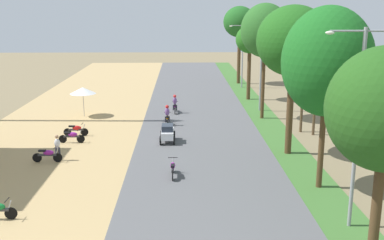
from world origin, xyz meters
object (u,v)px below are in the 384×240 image
at_px(vendor_umbrella, 83,91).
at_px(motorbike_ahead_fourth, 175,104).
at_px(utility_pole_near, 317,73).
at_px(pedestrian_on_shoulder, 57,146).
at_px(parked_motorbike_second, 48,154).
at_px(streetlamp_mid, 261,61).
at_px(car_hatchback_white, 167,133).
at_px(streetlamp_far, 243,51).
at_px(motorbike_ahead_third, 167,116).
at_px(streetlamp_near, 358,117).
at_px(utility_pole_far, 304,74).
at_px(median_tree_fourth, 265,31).
at_px(parked_motorbike_third, 72,136).
at_px(median_tree_fifth, 250,40).
at_px(motorbike_ahead_second, 173,168).
at_px(median_tree_third, 293,42).
at_px(parked_motorbike_fourth, 76,129).
at_px(median_tree_second, 327,62).
at_px(median_tree_sixth, 240,22).

height_order(vendor_umbrella, motorbike_ahead_fourth, vendor_umbrella).
relative_size(vendor_umbrella, utility_pole_near, 0.28).
distance_m(pedestrian_on_shoulder, motorbike_ahead_fourth, 14.77).
height_order(parked_motorbike_second, streetlamp_mid, streetlamp_mid).
relative_size(car_hatchback_white, motorbike_ahead_fourth, 1.11).
distance_m(streetlamp_far, motorbike_ahead_third, 20.08).
height_order(pedestrian_on_shoulder, motorbike_ahead_third, motorbike_ahead_third).
distance_m(streetlamp_near, car_hatchback_white, 15.77).
bearing_deg(car_hatchback_white, utility_pole_far, 15.12).
height_order(vendor_umbrella, median_tree_fourth, median_tree_fourth).
relative_size(parked_motorbike_third, utility_pole_far, 0.21).
distance_m(median_tree_fourth, median_tree_fifth, 8.49).
distance_m(car_hatchback_white, motorbike_ahead_fourth, 9.21).
relative_size(parked_motorbike_third, motorbike_ahead_second, 1.00).
xyz_separation_m(streetlamp_near, streetlamp_mid, (0.00, 22.92, -0.24)).
relative_size(parked_motorbike_third, pedestrian_on_shoulder, 1.11).
bearing_deg(parked_motorbike_third, streetlamp_far, 57.01).
height_order(median_tree_third, streetlamp_near, median_tree_third).
relative_size(pedestrian_on_shoulder, utility_pole_near, 0.18).
bearing_deg(utility_pole_far, utility_pole_near, -49.36).
height_order(streetlamp_near, streetlamp_mid, streetlamp_near).
relative_size(streetlamp_near, motorbike_ahead_fourth, 4.65).
distance_m(median_tree_third, motorbike_ahead_fourth, 15.35).
bearing_deg(parked_motorbike_fourth, car_hatchback_white, -15.05).
bearing_deg(streetlamp_far, median_tree_third, -90.71).
bearing_deg(streetlamp_far, utility_pole_near, -82.83).
height_order(parked_motorbike_fourth, median_tree_fourth, median_tree_fourth).
distance_m(vendor_umbrella, median_tree_second, 23.15).
distance_m(median_tree_fourth, median_tree_sixth, 18.78).
xyz_separation_m(parked_motorbike_second, motorbike_ahead_fourth, (7.54, 13.31, 0.30)).
relative_size(parked_motorbike_third, streetlamp_near, 0.21).
xyz_separation_m(streetlamp_mid, streetlamp_far, (0.00, 12.66, -0.30)).
height_order(parked_motorbike_second, vendor_umbrella, vendor_umbrella).
xyz_separation_m(median_tree_second, median_tree_sixth, (-0.01, 34.26, 0.92)).
relative_size(streetlamp_far, utility_pole_near, 0.83).
bearing_deg(median_tree_second, motorbike_ahead_fourth, 113.63).
bearing_deg(utility_pole_far, motorbike_ahead_second, -135.31).
bearing_deg(streetlamp_near, parked_motorbike_third, 138.90).
bearing_deg(motorbike_ahead_second, median_tree_fourth, 61.91).
height_order(median_tree_sixth, streetlamp_far, median_tree_sixth).
bearing_deg(pedestrian_on_shoulder, median_tree_fourth, 36.90).
bearing_deg(streetlamp_far, median_tree_fifth, -92.14).
xyz_separation_m(parked_motorbike_third, median_tree_second, (14.74, -8.45, 6.03)).
xyz_separation_m(vendor_umbrella, median_tree_fourth, (15.26, -1.11, 5.06)).
height_order(parked_motorbike_third, parked_motorbike_fourth, same).
xyz_separation_m(motorbike_ahead_second, motorbike_ahead_fourth, (-0.07, 15.94, 0.28)).
bearing_deg(median_tree_fourth, median_tree_sixth, 89.09).
distance_m(parked_motorbike_second, car_hatchback_white, 8.24).
distance_m(median_tree_fourth, utility_pole_near, 6.54).
bearing_deg(parked_motorbike_fourth, vendor_umbrella, 96.47).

